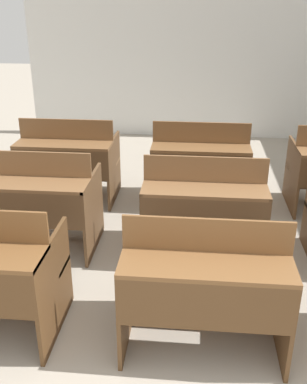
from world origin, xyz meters
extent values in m
cube|color=silver|center=(0.00, 6.43, 1.39)|extent=(5.95, 0.06, 2.78)
cube|color=#52351C|center=(-1.08, 1.33, 0.37)|extent=(0.03, 0.73, 0.74)
cube|color=#54371E|center=(-0.57, 1.34, 0.37)|extent=(0.03, 0.73, 0.74)
cube|color=#54371E|center=(0.48, 1.34, 0.37)|extent=(0.03, 0.73, 0.74)
cube|color=brown|center=(-0.04, 1.14, 0.72)|extent=(1.08, 0.34, 0.03)
cube|color=#54371E|center=(-0.04, 0.98, 0.54)|extent=(1.02, 0.02, 0.33)
cube|color=brown|center=(-0.04, 1.30, 0.85)|extent=(1.08, 0.02, 0.23)
cube|color=brown|center=(-0.04, 1.56, 0.40)|extent=(1.08, 0.29, 0.03)
cube|color=#54371E|center=(-0.04, 1.56, 0.14)|extent=(1.02, 0.04, 0.04)
cube|color=brown|center=(-1.07, 2.50, 0.37)|extent=(0.03, 0.73, 0.74)
cube|color=brown|center=(-1.59, 2.31, 0.72)|extent=(1.08, 0.34, 0.03)
cube|color=brown|center=(-1.59, 2.15, 0.54)|extent=(1.02, 0.02, 0.33)
cube|color=brown|center=(-1.59, 2.47, 0.85)|extent=(1.08, 0.02, 0.23)
cube|color=brown|center=(-1.59, 2.73, 0.40)|extent=(1.08, 0.29, 0.03)
cube|color=brown|center=(-1.59, 2.73, 0.14)|extent=(1.02, 0.04, 0.04)
cube|color=brown|center=(-0.57, 2.51, 0.37)|extent=(0.03, 0.73, 0.74)
cube|color=brown|center=(0.48, 2.51, 0.37)|extent=(0.03, 0.73, 0.74)
cube|color=brown|center=(-0.04, 2.32, 0.72)|extent=(1.08, 0.34, 0.03)
cube|color=brown|center=(-0.04, 2.16, 0.54)|extent=(1.02, 0.02, 0.33)
cube|color=brown|center=(-0.04, 2.48, 0.85)|extent=(1.08, 0.02, 0.23)
cube|color=brown|center=(-0.04, 2.74, 0.40)|extent=(1.08, 0.29, 0.03)
cube|color=brown|center=(-0.04, 2.74, 0.14)|extent=(1.02, 0.04, 0.04)
cube|color=brown|center=(-2.12, 3.65, 0.37)|extent=(0.03, 0.73, 0.74)
cube|color=brown|center=(-1.08, 3.65, 0.37)|extent=(0.03, 0.73, 0.74)
cube|color=brown|center=(-1.60, 3.46, 0.72)|extent=(1.08, 0.34, 0.03)
cube|color=brown|center=(-1.60, 3.30, 0.54)|extent=(1.02, 0.02, 0.33)
cube|color=brown|center=(-1.60, 3.61, 0.85)|extent=(1.08, 0.02, 0.23)
cube|color=brown|center=(-1.60, 3.87, 0.40)|extent=(1.08, 0.29, 0.03)
cube|color=brown|center=(-1.60, 3.87, 0.14)|extent=(1.02, 0.04, 0.04)
cube|color=brown|center=(-0.60, 3.67, 0.37)|extent=(0.03, 0.73, 0.74)
cube|color=brown|center=(0.45, 3.67, 0.37)|extent=(0.03, 0.73, 0.74)
cube|color=brown|center=(-0.08, 3.47, 0.72)|extent=(1.08, 0.34, 0.03)
cube|color=brown|center=(-0.08, 3.31, 0.54)|extent=(1.02, 0.02, 0.33)
cube|color=brown|center=(-0.08, 3.63, 0.85)|extent=(1.08, 0.02, 0.23)
cube|color=brown|center=(-0.08, 3.89, 0.40)|extent=(1.08, 0.29, 0.03)
cube|color=brown|center=(-0.08, 3.89, 0.14)|extent=(1.02, 0.04, 0.04)
cube|color=brown|center=(0.96, 3.64, 0.37)|extent=(0.03, 0.73, 0.74)
camera|label=1|loc=(-0.14, -1.20, 2.23)|focal=42.00mm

